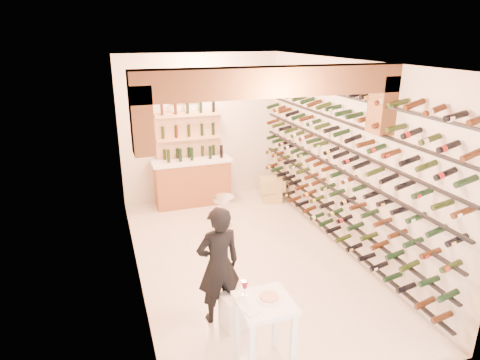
% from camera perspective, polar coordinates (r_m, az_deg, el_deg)
% --- Properties ---
extents(ground, '(6.00, 6.00, 0.00)m').
position_cam_1_polar(ground, '(7.17, 0.78, -10.61)').
color(ground, beige).
rests_on(ground, ground).
extents(room_shell, '(3.52, 6.02, 3.21)m').
position_cam_1_polar(room_shell, '(6.12, 1.70, 6.76)').
color(room_shell, beige).
rests_on(room_shell, ground).
extents(wine_rack, '(0.32, 5.70, 2.56)m').
position_cam_1_polar(wine_rack, '(7.18, 12.46, 2.42)').
color(wine_rack, black).
rests_on(wine_rack, ground).
extents(back_counter, '(1.70, 0.62, 1.29)m').
position_cam_1_polar(back_counter, '(9.21, -6.47, -0.10)').
color(back_counter, '#9C5830').
rests_on(back_counter, ground).
extents(back_shelving, '(1.40, 0.31, 2.73)m').
position_cam_1_polar(back_shelving, '(9.24, -6.95, 4.09)').
color(back_shelving, tan).
rests_on(back_shelving, ground).
extents(tasting_table, '(0.59, 0.59, 1.04)m').
position_cam_1_polar(tasting_table, '(4.80, 3.34, -17.58)').
color(tasting_table, white).
rests_on(tasting_table, ground).
extents(white_stool, '(0.40, 0.40, 0.43)m').
position_cam_1_polar(white_stool, '(5.64, -0.55, -17.30)').
color(white_stool, white).
rests_on(white_stool, ground).
extents(person, '(0.62, 0.44, 1.60)m').
position_cam_1_polar(person, '(5.44, -2.94, -11.47)').
color(person, black).
rests_on(person, ground).
extents(chrome_barstool, '(0.41, 0.41, 0.79)m').
position_cam_1_polar(chrome_barstool, '(7.70, -2.24, -4.58)').
color(chrome_barstool, silver).
rests_on(chrome_barstool, ground).
extents(crate_lower, '(0.51, 0.43, 0.26)m').
position_cam_1_polar(crate_lower, '(9.42, 4.38, -2.19)').
color(crate_lower, tan).
rests_on(crate_lower, ground).
extents(crate_upper, '(0.56, 0.42, 0.30)m').
position_cam_1_polar(crate_upper, '(9.32, 4.43, -0.59)').
color(crate_upper, tan).
rests_on(crate_upper, crate_lower).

